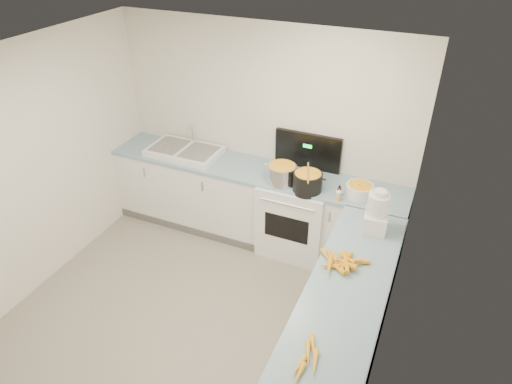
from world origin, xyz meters
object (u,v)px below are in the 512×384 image
at_px(black_pot, 307,183).
at_px(spice_jar, 338,197).
at_px(mixing_bowl, 359,190).
at_px(extract_bottle, 339,192).
at_px(food_processor, 377,213).
at_px(stove, 296,214).
at_px(sink, 184,151).
at_px(steel_pot, 282,175).

distance_m(black_pot, spice_jar, 0.36).
height_order(mixing_bowl, spice_jar, mixing_bowl).
height_order(black_pot, extract_bottle, black_pot).
bearing_deg(food_processor, stove, 148.24).
distance_m(stove, mixing_bowl, 0.86).
bearing_deg(extract_bottle, sink, 174.83).
relative_size(black_pot, mixing_bowl, 1.10).
relative_size(stove, sink, 1.58).
bearing_deg(food_processor, mixing_bowl, 116.66).
height_order(steel_pot, black_pot, steel_pot).
relative_size(steel_pot, food_processor, 0.74).
xyz_separation_m(stove, mixing_bowl, (0.68, -0.06, 0.53)).
bearing_deg(food_processor, spice_jar, 142.11).
distance_m(steel_pot, extract_bottle, 0.64).
bearing_deg(sink, food_processor, -14.03).
xyz_separation_m(steel_pot, mixing_bowl, (0.82, 0.08, -0.03)).
height_order(sink, steel_pot, sink).
relative_size(sink, extract_bottle, 8.18).
relative_size(mixing_bowl, spice_jar, 2.94).
bearing_deg(spice_jar, steel_pot, 170.85).
distance_m(steel_pot, black_pot, 0.30).
bearing_deg(extract_bottle, mixing_bowl, 27.44).
bearing_deg(stove, food_processor, -31.76).
height_order(black_pot, mixing_bowl, black_pot).
bearing_deg(steel_pot, sink, 173.22).
distance_m(mixing_bowl, food_processor, 0.59).
distance_m(sink, food_processor, 2.47).
bearing_deg(mixing_bowl, food_processor, -63.34).
xyz_separation_m(sink, food_processor, (2.39, -0.60, 0.14)).
xyz_separation_m(black_pot, spice_jar, (0.35, -0.07, -0.04)).
distance_m(stove, steel_pot, 0.60).
distance_m(extract_bottle, food_processor, 0.63).
distance_m(stove, extract_bottle, 0.73).
xyz_separation_m(steel_pot, extract_bottle, (0.64, -0.02, -0.04)).
height_order(spice_jar, food_processor, food_processor).
relative_size(mixing_bowl, extract_bottle, 2.64).
bearing_deg(black_pot, mixing_bowl, 11.73).
height_order(steel_pot, spice_jar, steel_pot).
distance_m(black_pot, extract_bottle, 0.34).
bearing_deg(steel_pot, spice_jar, -9.15).
bearing_deg(stove, sink, 179.38).
xyz_separation_m(steel_pot, spice_jar, (0.65, -0.10, -0.05)).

